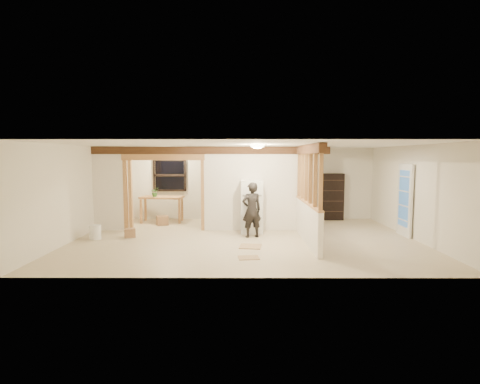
{
  "coord_description": "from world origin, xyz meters",
  "views": [
    {
      "loc": [
        -0.1,
        -9.86,
        2.19
      ],
      "look_at": [
        -0.13,
        0.4,
        1.22
      ],
      "focal_mm": 28.0,
      "sensor_mm": 36.0,
      "label": 1
    }
  ],
  "objects_px": {
    "woman": "(252,210)",
    "shop_vac": "(120,214)",
    "bookshelf": "(332,197)",
    "refrigerator": "(252,207)",
    "work_table": "(162,209)"
  },
  "relations": [
    {
      "from": "refrigerator",
      "to": "shop_vac",
      "type": "xyz_separation_m",
      "value": [
        -4.4,
        1.8,
        -0.49
      ]
    },
    {
      "from": "woman",
      "to": "bookshelf",
      "type": "distance_m",
      "value": 4.04
    },
    {
      "from": "refrigerator",
      "to": "shop_vac",
      "type": "height_order",
      "value": "refrigerator"
    },
    {
      "from": "refrigerator",
      "to": "woman",
      "type": "distance_m",
      "value": 0.65
    },
    {
      "from": "woman",
      "to": "bookshelf",
      "type": "height_order",
      "value": "bookshelf"
    },
    {
      "from": "woman",
      "to": "shop_vac",
      "type": "bearing_deg",
      "value": -48.49
    },
    {
      "from": "refrigerator",
      "to": "work_table",
      "type": "distance_m",
      "value": 3.47
    },
    {
      "from": "woman",
      "to": "work_table",
      "type": "height_order",
      "value": "woman"
    },
    {
      "from": "work_table",
      "to": "shop_vac",
      "type": "relative_size",
      "value": 2.55
    },
    {
      "from": "refrigerator",
      "to": "shop_vac",
      "type": "relative_size",
      "value": 2.81
    },
    {
      "from": "shop_vac",
      "to": "bookshelf",
      "type": "distance_m",
      "value": 7.27
    },
    {
      "from": "refrigerator",
      "to": "shop_vac",
      "type": "bearing_deg",
      "value": 157.73
    },
    {
      "from": "woman",
      "to": "shop_vac",
      "type": "distance_m",
      "value": 5.05
    },
    {
      "from": "bookshelf",
      "to": "refrigerator",
      "type": "bearing_deg",
      "value": -142.06
    },
    {
      "from": "work_table",
      "to": "bookshelf",
      "type": "relative_size",
      "value": 0.85
    }
  ]
}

